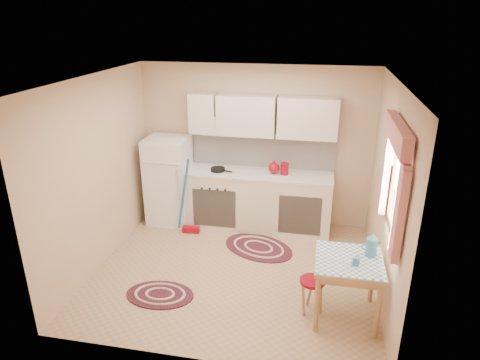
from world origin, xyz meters
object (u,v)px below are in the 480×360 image
(fridge, at_px, (169,181))
(stool, at_px, (311,295))
(base_cabinets, at_px, (258,201))
(table, at_px, (346,288))

(fridge, bearing_deg, stool, -38.87)
(base_cabinets, relative_size, table, 3.12)
(fridge, xyz_separation_m, stool, (2.35, -1.89, -0.49))
(fridge, distance_m, base_cabinets, 1.45)
(fridge, relative_size, base_cabinets, 0.62)
(base_cabinets, relative_size, stool, 5.36)
(base_cabinets, bearing_deg, table, -56.36)
(table, distance_m, stool, 0.40)
(table, bearing_deg, stool, -179.77)
(base_cabinets, bearing_deg, fridge, -177.99)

